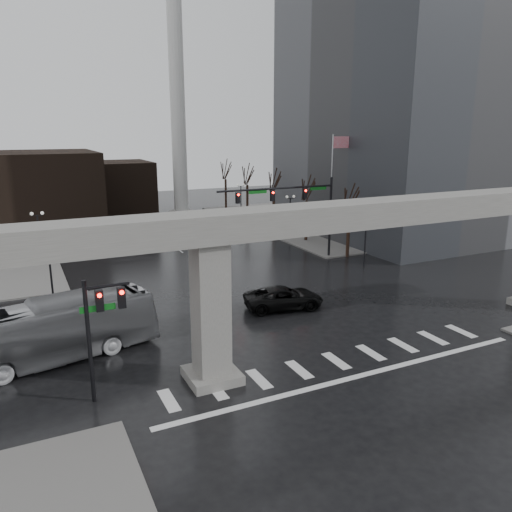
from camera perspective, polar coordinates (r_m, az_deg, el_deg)
The scene contains 23 objects.
ground at distance 29.50m, azimuth 8.02°, elevation -11.00°, with size 160.00×160.00×0.00m, color black.
sidewalk_ne at distance 72.19m, azimuth 9.38°, elevation 4.19°, with size 28.00×36.00×0.15m, color #605E5B.
elevated_guideway at distance 28.02m, azimuth 10.66°, elevation 2.40°, with size 48.00×2.60×8.70m.
office_tower at distance 65.08m, azimuth 17.16°, elevation 21.20°, with size 22.00×26.00×42.00m, color #5C5D61.
building_far_left at distance 64.44m, azimuth -24.81°, elevation 6.29°, with size 16.00×14.00×10.00m, color black.
building_far_mid at distance 75.63m, azimuth -15.81°, elevation 7.30°, with size 10.00×10.00×8.00m, color black.
smokestack at distance 71.20m, azimuth -8.88°, elevation 14.81°, with size 3.60×3.60×30.00m.
signal_mast_arm at distance 47.87m, azimuth 4.74°, elevation 6.21°, with size 12.12×0.43×8.00m.
signal_left_pole at distance 24.21m, azimuth -17.43°, elevation -6.87°, with size 2.30×0.30×6.00m.
flagpole_assembly at distance 53.73m, azimuth 8.90°, elevation 8.80°, with size 2.06×0.12×12.00m.
lamp_right_0 at distance 46.88m, azimuth 12.44°, elevation 2.83°, with size 1.22×0.32×5.11m.
lamp_right_1 at distance 58.32m, azimuth 3.93°, elevation 5.34°, with size 1.22×0.32×5.11m.
lamp_right_2 at distance 70.69m, azimuth -1.74°, elevation 6.95°, with size 1.22×0.32×5.11m.
lamp_left_0 at distance 37.15m, azimuth -22.50°, elevation -0.93°, with size 1.22×0.32×5.11m.
lamp_left_1 at distance 50.83m, azimuth -23.59°, elevation 2.84°, with size 1.22×0.32×5.11m.
lamp_left_2 at distance 64.65m, azimuth -24.22°, elevation 5.00°, with size 1.22×0.32×5.11m.
tree_right_0 at distance 50.76m, azimuth 10.53°, elevation 3.00°, with size 1.09×1.58×7.50m.
tree_right_1 at distance 57.26m, azimuth 5.80°, elevation 4.50°, with size 1.09×1.61×7.67m.
tree_right_2 at distance 64.11m, azimuth 2.05°, elevation 5.68°, with size 1.10×1.63×7.85m.
tree_right_3 at distance 71.20m, azimuth -0.98°, elevation 6.60°, with size 1.11×1.66×8.02m.
tree_right_4 at distance 78.46m, azimuth -3.46°, elevation 7.35°, with size 1.12×1.69×8.19m.
pickup_truck at distance 35.97m, azimuth 3.19°, elevation -4.78°, with size 2.62×5.68×1.58m, color black.
city_bus at distance 29.91m, azimuth -23.15°, elevation -8.09°, with size 2.92×12.48×3.47m, color #9A9B9E.
Camera 1 is at (-15.15, -21.99, 12.56)m, focal length 35.00 mm.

